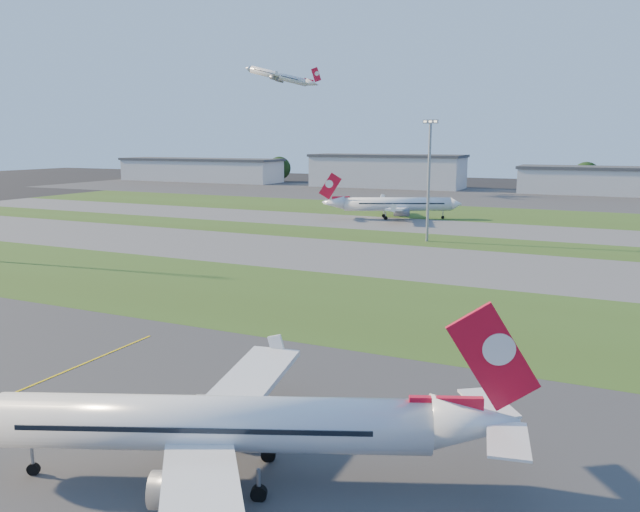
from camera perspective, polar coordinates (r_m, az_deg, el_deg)
The scene contains 17 objects.
grass_strip_a at distance 92.28m, azimuth -8.85°, elevation -3.08°, with size 300.00×34.00×0.01m, color #334B19.
taxiway_a at distance 120.45m, azimuth -0.10°, elevation 0.24°, with size 300.00×32.00×0.01m, color #515154.
grass_strip_b at distance 143.17m, azimuth 4.16°, elevation 1.86°, with size 300.00×18.00×0.01m, color #334B19.
taxiway_b at distance 163.72m, azimuth 6.91°, elevation 2.90°, with size 300.00×26.00×0.01m, color #515154.
grass_strip_c at distance 195.13m, azimuth 9.95°, elevation 4.03°, with size 300.00×40.00×0.01m, color #334B19.
apron_far at distance 253.28m, azimuth 13.54°, elevation 5.36°, with size 400.00×80.00×0.01m, color #333335.
airliner_parked at distance 41.43m, azimuth -9.31°, elevation -15.00°, with size 32.16×27.32×10.64m.
airliner_taxiing at distance 174.71m, azimuth 6.96°, elevation 4.69°, with size 34.01×29.00×11.42m.
airliner_departing at distance 272.52m, azimuth -3.75°, elevation 16.08°, with size 29.79×24.99×9.49m.
light_mast_centre at distance 135.17m, azimuth 9.93°, elevation 7.53°, with size 3.20×0.70×25.80m.
hangar_far_west at distance 342.44m, azimuth -10.90°, elevation 7.76°, with size 91.80×23.00×12.20m.
hangar_west at distance 293.56m, azimuth 6.11°, elevation 7.75°, with size 71.40×23.00×15.20m.
hangar_east at distance 277.79m, azimuth 26.11°, elevation 6.18°, with size 81.60×23.00×11.20m.
tree_far_west at distance 377.18m, azimuth -14.72°, elevation 7.89°, with size 11.00×11.00×12.00m.
tree_west at distance 333.70m, azimuth -3.75°, elevation 8.03°, with size 12.10×12.10×13.20m.
tree_mid_west at distance 297.17m, azimuth 11.40°, elevation 7.29°, with size 9.90×9.90×10.80m.
tree_mid_east at distance 291.85m, azimuth 23.14°, elevation 6.79°, with size 11.55×11.55×12.60m.
Camera 1 is at (50.34, -22.30, 21.48)m, focal length 35.00 mm.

